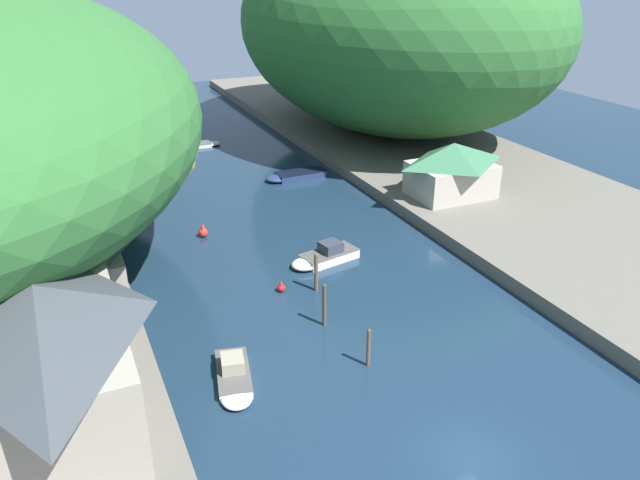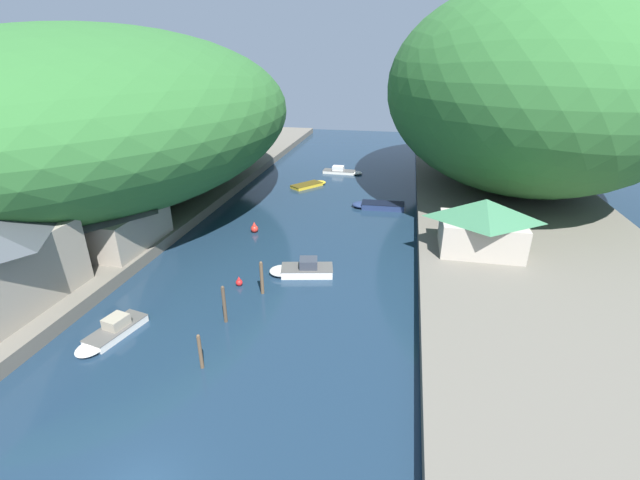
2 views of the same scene
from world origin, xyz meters
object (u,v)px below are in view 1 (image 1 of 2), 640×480
object	(u,v)px
waterfront_building	(47,352)
channel_buoy_far	(203,232)
person_on_quay	(114,288)
boat_moored_right	(234,377)
boat_white_cruiser	(180,168)
boathouse_shed	(75,259)
right_bank_cottage	(452,169)
boat_navy_launch	(294,176)
boat_near_quay	(323,257)
boat_mid_channel	(194,144)
channel_buoy_near	(281,287)

from	to	relation	value
waterfront_building	channel_buoy_far	world-z (taller)	waterfront_building
channel_buoy_far	person_on_quay	size ratio (longest dim) A/B	0.69
boat_moored_right	person_on_quay	xyz separation A→B (m)	(-4.75, 9.49, 1.66)
channel_buoy_far	boat_white_cruiser	bearing A→B (deg)	83.36
boathouse_shed	boat_moored_right	distance (m)	13.73
boathouse_shed	right_bank_cottage	size ratio (longest dim) A/B	1.22
boat_navy_launch	person_on_quay	bearing A→B (deg)	133.27
boat_moored_right	boat_near_quay	bearing A→B (deg)	-120.51
boat_near_quay	channel_buoy_far	distance (m)	10.72
waterfront_building	boat_mid_channel	size ratio (longest dim) A/B	2.06
boat_near_quay	boat_mid_channel	bearing A→B (deg)	-9.36
boat_moored_right	boat_mid_channel	distance (m)	45.63
boathouse_shed	channel_buoy_near	bearing A→B (deg)	-15.12
boathouse_shed	boat_near_quay	world-z (taller)	boathouse_shed
waterfront_building	boat_near_quay	size ratio (longest dim) A/B	2.25
boat_mid_channel	channel_buoy_far	world-z (taller)	channel_buoy_far
boathouse_shed	boat_near_quay	bearing A→B (deg)	-1.72
waterfront_building	boat_moored_right	world-z (taller)	waterfront_building
boathouse_shed	boat_moored_right	bearing A→B (deg)	-60.18
channel_buoy_near	channel_buoy_far	xyz separation A→B (m)	(-2.56, 10.99, 0.13)
waterfront_building	boat_navy_launch	size ratio (longest dim) A/B	2.01
boat_near_quay	person_on_quay	distance (m)	15.20
boat_near_quay	channel_buoy_far	size ratio (longest dim) A/B	4.88
boat_moored_right	channel_buoy_far	world-z (taller)	boat_moored_right
boat_moored_right	channel_buoy_near	distance (m)	10.09
right_bank_cottage	waterfront_building	bearing A→B (deg)	-153.24
boat_navy_launch	channel_buoy_far	bearing A→B (deg)	128.75
person_on_quay	boat_white_cruiser	bearing A→B (deg)	-13.22
boat_moored_right	boat_mid_channel	world-z (taller)	boat_moored_right
boat_mid_channel	boathouse_shed	bearing A→B (deg)	-23.17
boat_navy_launch	channel_buoy_near	world-z (taller)	channel_buoy_near
waterfront_building	boat_mid_channel	xyz separation A→B (m)	(17.39, 45.14, -4.35)
boathouse_shed	boat_mid_channel	size ratio (longest dim) A/B	1.47
waterfront_building	right_bank_cottage	size ratio (longest dim) A/B	1.71
boat_moored_right	channel_buoy_far	xyz separation A→B (m)	(3.28, 19.22, 0.08)
boat_navy_launch	boat_mid_channel	xyz separation A→B (m)	(-6.47, 15.37, -0.01)
boat_near_quay	channel_buoy_far	xyz separation A→B (m)	(-7.00, 8.12, -0.01)
boat_navy_launch	boat_white_cruiser	size ratio (longest dim) A/B	1.14
boat_moored_right	person_on_quay	world-z (taller)	person_on_quay
waterfront_building	right_bank_cottage	world-z (taller)	waterfront_building
channel_buoy_far	boat_mid_channel	bearing A→B (deg)	77.79
boat_navy_launch	boat_white_cruiser	distance (m)	12.51
channel_buoy_far	boat_navy_launch	bearing A→B (deg)	40.32
right_bank_cottage	channel_buoy_near	distance (m)	21.56
channel_buoy_far	boathouse_shed	bearing A→B (deg)	-142.51
channel_buoy_near	boat_moored_right	bearing A→B (deg)	-125.33
channel_buoy_near	channel_buoy_far	world-z (taller)	channel_buoy_far
right_bank_cottage	boat_moored_right	distance (m)	30.57
channel_buoy_near	boathouse_shed	bearing A→B (deg)	164.88
boathouse_shed	person_on_quay	world-z (taller)	boathouse_shed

